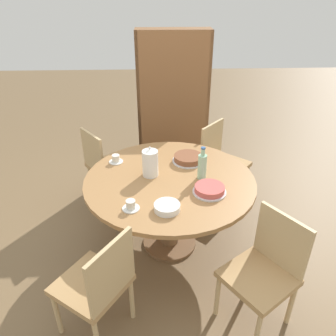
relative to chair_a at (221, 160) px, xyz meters
name	(u,v)px	position (x,y,z in m)	size (l,w,h in m)	color
ground_plane	(169,243)	(-0.60, -0.78, -0.46)	(14.00, 14.00, 0.00)	brown
dining_table	(170,191)	(-0.60, -0.78, 0.13)	(1.43, 1.43, 0.72)	brown
chair_a	(221,160)	(0.00, 0.00, 0.00)	(0.59, 0.59, 0.85)	tan
chair_b	(106,164)	(-1.25, -0.03, 0.00)	(0.59, 0.59, 0.85)	tan
chair_c	(98,284)	(-1.10, -1.63, 0.00)	(0.58, 0.58, 0.85)	tan
chair_d	(265,269)	(0.01, -1.56, 0.00)	(0.58, 0.58, 0.85)	tan
bookshelf	(173,103)	(-0.49, 0.86, 0.37)	(0.88, 0.28, 1.69)	brown
coffee_pot	(150,162)	(-0.76, -0.72, 0.39)	(0.13, 0.13, 0.27)	white
water_bottle	(202,166)	(-0.33, -0.79, 0.38)	(0.07, 0.07, 0.28)	#99C6A3
cake_main	(188,159)	(-0.42, -0.50, 0.29)	(0.29, 0.29, 0.06)	silver
cake_second	(210,190)	(-0.30, -1.01, 0.29)	(0.26, 0.26, 0.06)	silver
cup_a	(116,159)	(-1.08, -0.48, 0.29)	(0.13, 0.13, 0.07)	silver
cup_b	(131,205)	(-0.90, -1.19, 0.29)	(0.13, 0.13, 0.07)	silver
plate_stack	(167,207)	(-0.64, -1.22, 0.29)	(0.19, 0.19, 0.05)	white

